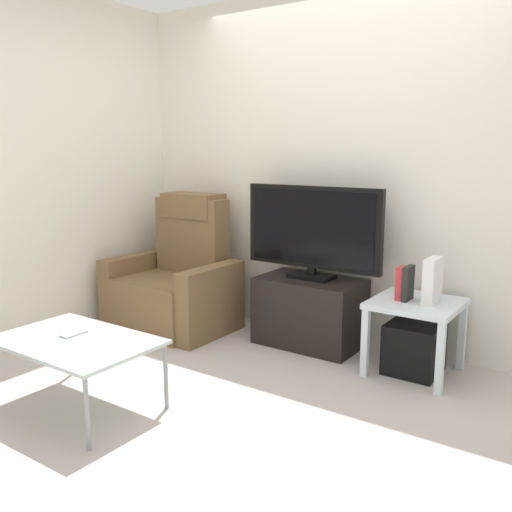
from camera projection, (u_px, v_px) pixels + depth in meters
ground_plane at (262, 387)px, 3.40m from camera, size 6.40×6.40×0.00m
wall_back at (349, 168)px, 4.07m from camera, size 6.40×0.06×2.60m
wall_side at (58, 168)px, 4.21m from camera, size 0.06×4.48×2.60m
tv_stand at (310, 311)px, 4.11m from camera, size 0.76×0.46×0.50m
television at (312, 230)px, 4.01m from camera, size 1.07×0.20×0.68m
recliner_armchair at (177, 282)px, 4.53m from camera, size 0.98×0.78×1.08m
side_table at (416, 313)px, 3.56m from camera, size 0.54×0.54×0.48m
subwoofer_box at (414, 348)px, 3.60m from camera, size 0.33×0.33×0.33m
book_leftmost at (401, 283)px, 3.56m from camera, size 0.04×0.11×0.22m
book_middle at (408, 283)px, 3.54m from camera, size 0.04×0.14×0.22m
game_console at (432, 280)px, 3.47m from camera, size 0.07×0.20×0.29m
coffee_table at (76, 344)px, 3.08m from camera, size 0.90×0.60×0.40m
cell_phone at (74, 334)px, 3.15m from camera, size 0.07×0.15×0.01m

